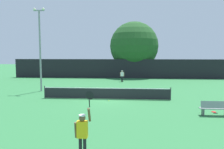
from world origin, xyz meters
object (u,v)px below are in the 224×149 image
at_px(light_pole, 40,45).
at_px(parked_car_mid, 155,70).
at_px(spare_racket, 214,112).
at_px(tennis_ball, 109,101).
at_px(parked_car_far, 173,71).
at_px(courtside_bench, 215,108).
at_px(large_tree, 134,46).
at_px(player_serving, 83,130).
at_px(parked_car_near, 101,71).
at_px(player_receiving, 122,75).

xyz_separation_m(light_pole, parked_car_mid, (13.72, 19.09, -4.00)).
height_order(spare_racket, parked_car_mid, parked_car_mid).
bearing_deg(parked_car_mid, tennis_ball, -102.88).
height_order(tennis_ball, parked_car_mid, parked_car_mid).
bearing_deg(parked_car_far, tennis_ball, -119.80).
distance_m(courtside_bench, parked_car_mid, 27.08).
relative_size(courtside_bench, light_pole, 0.21).
xyz_separation_m(courtside_bench, parked_car_far, (2.65, 27.20, 0.30)).
distance_m(spare_racket, large_tree, 24.03).
bearing_deg(tennis_ball, player_serving, -90.06).
bearing_deg(courtside_bench, player_serving, -138.06).
relative_size(courtside_bench, large_tree, 0.20).
height_order(tennis_ball, light_pole, light_pole).
bearing_deg(courtside_bench, parked_car_near, 111.82).
height_order(spare_racket, courtside_bench, courtside_bench).
height_order(courtside_bench, parked_car_near, parked_car_near).
distance_m(player_serving, parked_car_far, 34.82).
xyz_separation_m(player_receiving, parked_car_mid, (5.66, 10.72, -0.16)).
height_order(player_serving, parked_car_near, player_serving).
bearing_deg(tennis_ball, light_pole, 149.98).
height_order(large_tree, parked_car_far, large_tree).
bearing_deg(parked_car_mid, light_pole, -123.44).
distance_m(tennis_ball, parked_car_mid, 24.22).
distance_m(parked_car_near, parked_car_mid, 9.81).
distance_m(light_pole, parked_car_near, 18.79).
distance_m(spare_racket, light_pole, 16.95).
height_order(player_receiving, spare_racket, player_receiving).
height_order(player_receiving, large_tree, large_tree).
height_order(tennis_ball, parked_car_far, parked_car_far).
height_order(courtside_bench, parked_car_mid, parked_car_mid).
bearing_deg(parked_car_near, parked_car_far, 11.12).
height_order(spare_racket, light_pole, light_pole).
bearing_deg(large_tree, tennis_ball, -96.85).
relative_size(player_receiving, tennis_ball, 22.66).
bearing_deg(parked_car_mid, spare_racket, -85.74).
bearing_deg(large_tree, courtside_bench, -79.21).
distance_m(player_serving, tennis_ball, 10.03).
xyz_separation_m(courtside_bench, light_pole, (-14.35, 7.98, 4.30)).
relative_size(tennis_ball, parked_car_near, 0.02).
xyz_separation_m(player_receiving, large_tree, (1.75, 7.48, 4.21)).
height_order(spare_racket, parked_car_near, parked_car_near).
height_order(player_receiving, courtside_bench, player_receiving).
relative_size(light_pole, parked_car_near, 1.93).
bearing_deg(player_serving, tennis_ball, 89.94).
distance_m(parked_car_near, parked_car_far, 13.09).
xyz_separation_m(courtside_bench, parked_car_near, (-10.38, 25.91, 0.30)).
relative_size(player_receiving, light_pole, 0.18).
bearing_deg(spare_racket, large_tree, 101.84).
xyz_separation_m(player_receiving, tennis_ball, (-0.67, -12.65, -0.90)).
bearing_deg(player_serving, parked_car_far, 73.96).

